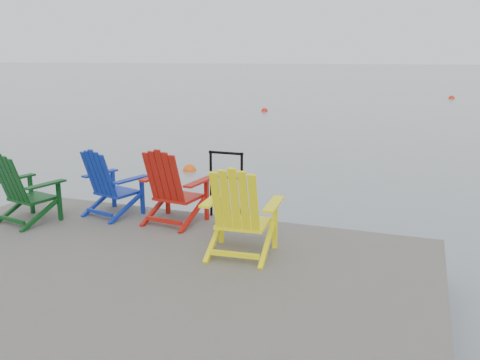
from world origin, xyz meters
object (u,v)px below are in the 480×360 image
(chair_blue, at_px, (110,182))
(chair_yellow, at_px, (240,211))
(chair_red, at_px, (173,186))
(buoy_a, at_px, (190,171))
(buoy_b, at_px, (264,111))
(handrail, at_px, (226,178))
(buoy_d, at_px, (452,98))
(chair_green, at_px, (23,188))

(chair_blue, distance_m, chair_yellow, 2.27)
(chair_blue, bearing_deg, chair_red, 14.42)
(buoy_a, height_order, buoy_b, buoy_b)
(buoy_a, bearing_deg, buoy_b, 99.88)
(handrail, height_order, buoy_d, handrail)
(chair_yellow, height_order, buoy_b, chair_yellow)
(buoy_b, bearing_deg, chair_blue, -79.13)
(buoy_d, bearing_deg, chair_green, -101.63)
(buoy_a, bearing_deg, buoy_d, 75.22)
(chair_green, height_order, buoy_d, chair_green)
(chair_blue, xyz_separation_m, chair_yellow, (2.14, -0.76, 0.04))
(chair_green, relative_size, chair_blue, 1.01)
(chair_red, xyz_separation_m, buoy_a, (-2.14, 4.94, -1.00))
(chair_yellow, bearing_deg, buoy_a, 115.92)
(handrail, distance_m, chair_green, 2.62)
(chair_blue, distance_m, buoy_b, 18.83)
(handrail, relative_size, chair_yellow, 0.89)
(buoy_d, bearing_deg, buoy_b, -127.52)
(chair_blue, bearing_deg, handrail, 32.44)
(chair_yellow, height_order, buoy_d, chair_yellow)
(handrail, distance_m, buoy_b, 18.73)
(chair_green, xyz_separation_m, buoy_a, (-0.32, 5.58, -0.97))
(chair_green, xyz_separation_m, chair_blue, (0.87, 0.64, -0.00))
(buoy_b, bearing_deg, chair_yellow, -73.52)
(chair_yellow, bearing_deg, handrail, 113.19)
(handrail, bearing_deg, chair_yellow, -62.38)
(chair_red, relative_size, buoy_b, 3.01)
(chair_red, xyz_separation_m, buoy_b, (-4.50, 18.48, -1.00))
(handrail, bearing_deg, buoy_d, 82.38)
(buoy_a, bearing_deg, chair_blue, -76.43)
(chair_yellow, distance_m, buoy_a, 6.67)
(chair_blue, bearing_deg, buoy_b, 116.00)
(chair_green, bearing_deg, handrail, 37.42)
(chair_red, bearing_deg, buoy_b, 110.42)
(buoy_a, bearing_deg, handrail, -58.93)
(buoy_a, relative_size, buoy_d, 0.81)
(handrail, bearing_deg, chair_green, -154.88)
(buoy_d, bearing_deg, buoy_a, -104.78)
(buoy_a, xyz_separation_m, buoy_b, (-2.36, 13.54, 0.00))
(handrail, xyz_separation_m, chair_red, (-0.55, -0.48, -0.04))
(handrail, xyz_separation_m, chair_yellow, (0.64, -1.23, -0.03))
(handrail, height_order, chair_yellow, chair_yellow)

